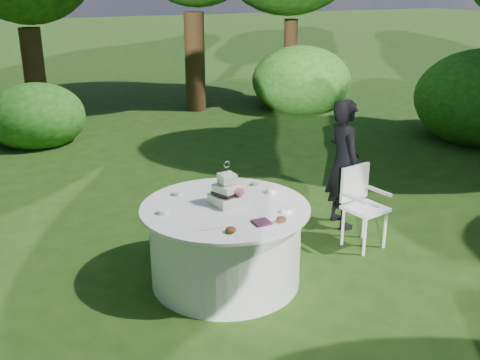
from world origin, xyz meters
The scene contains 9 objects.
ground centered at (0.00, 0.00, 0.00)m, with size 80.00×80.00×0.00m, color #1B390F.
napkins centered at (0.13, -0.48, 0.78)m, with size 0.14×0.14×0.02m, color #431C32.
feather_plume centered at (-0.17, -0.40, 0.78)m, with size 0.48×0.07×0.01m, color white.
guest centered at (1.75, 0.64, 0.75)m, with size 0.54×0.36×1.49m, color black.
table centered at (0.00, 0.00, 0.39)m, with size 1.56×1.56×0.77m.
cake centered at (0.04, 0.04, 0.88)m, with size 0.31×0.31×0.41m.
chair centered at (1.62, 0.11, 0.51)m, with size 0.46×0.45×0.87m.
votives centered at (0.13, 0.13, 0.79)m, with size 1.21×0.91×0.04m.
petal_cups centered at (0.05, -0.54, 0.79)m, with size 0.57×0.10×0.05m.
Camera 1 is at (-1.87, -4.36, 2.73)m, focal length 42.00 mm.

